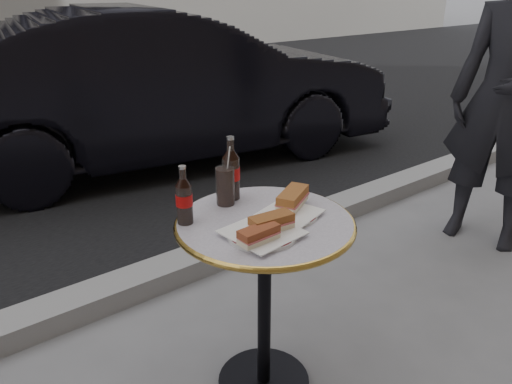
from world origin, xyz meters
TOP-DOWN VIEW (x-y plane):
  - ground at (0.00, 0.00)m, footprint 80.00×80.00m
  - curb at (0.00, 0.90)m, footprint 40.00×0.20m
  - bistro_table at (0.00, 0.00)m, footprint 0.62×0.62m
  - plate_left at (-0.08, -0.08)m, footprint 0.24×0.24m
  - plate_right at (0.09, -0.03)m, footprint 0.21×0.21m
  - sandwich_left_a at (-0.13, -0.13)m, footprint 0.13×0.07m
  - sandwich_left_b at (-0.05, -0.09)m, footprint 0.15×0.08m
  - sandwich_right at (0.13, 0.01)m, footprint 0.18×0.14m
  - cola_bottle_left at (-0.22, 0.15)m, footprint 0.07×0.07m
  - cola_bottle_right at (0.02, 0.22)m, footprint 0.08×0.08m
  - cola_glass at (-0.03, 0.19)m, footprint 0.09×0.09m
  - parked_car at (1.04, 2.68)m, footprint 2.04×4.12m
  - pedestrian at (1.85, 0.13)m, footprint 0.58×0.73m

SIDE VIEW (x-z plane):
  - ground at x=0.00m, z-range 0.00..0.00m
  - curb at x=0.00m, z-range -0.01..0.11m
  - bistro_table at x=0.00m, z-range 0.00..0.73m
  - parked_car at x=1.04m, z-range 0.00..1.29m
  - plate_right at x=0.09m, z-range 0.73..0.74m
  - plate_left at x=-0.08m, z-range 0.73..0.74m
  - sandwich_left_a at x=-0.13m, z-range 0.74..0.79m
  - sandwich_left_b at x=-0.05m, z-range 0.74..0.79m
  - sandwich_right at x=0.13m, z-range 0.74..0.80m
  - cola_glass at x=-0.03m, z-range 0.73..0.88m
  - cola_bottle_left at x=-0.22m, z-range 0.73..0.94m
  - cola_bottle_right at x=0.02m, z-range 0.73..0.97m
  - pedestrian at x=1.85m, z-range 0.00..1.74m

